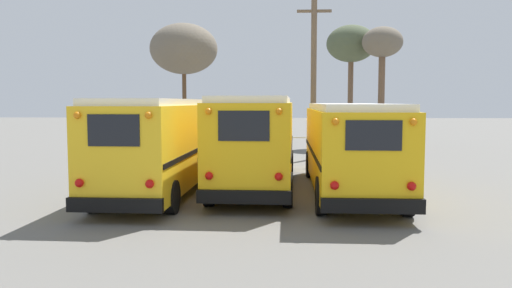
# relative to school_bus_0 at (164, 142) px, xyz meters

# --- Properties ---
(ground_plane) EXTENTS (160.00, 160.00, 0.00)m
(ground_plane) POSITION_rel_school_bus_0_xyz_m (3.15, 0.28, -1.71)
(ground_plane) COLOR #66635E
(school_bus_0) EXTENTS (2.68, 9.75, 3.16)m
(school_bus_0) POSITION_rel_school_bus_0_xyz_m (0.00, 0.00, 0.00)
(school_bus_0) COLOR yellow
(school_bus_0) RESTS_ON ground
(school_bus_1) EXTENTS (2.80, 9.56, 3.24)m
(school_bus_1) POSITION_rel_school_bus_0_xyz_m (3.15, 0.95, 0.05)
(school_bus_1) COLOR yellow
(school_bus_1) RESTS_ON ground
(school_bus_2) EXTENTS (2.67, 9.66, 3.01)m
(school_bus_2) POSITION_rel_school_bus_0_xyz_m (6.29, 0.00, -0.06)
(school_bus_2) COLOR yellow
(school_bus_2) RESTS_ON ground
(utility_pole) EXTENTS (1.80, 0.30, 8.86)m
(utility_pole) POSITION_rel_school_bus_0_xyz_m (5.71, 9.79, 2.86)
(utility_pole) COLOR brown
(utility_pole) RESTS_ON ground
(bare_tree_0) EXTENTS (3.34, 3.34, 8.27)m
(bare_tree_0) POSITION_rel_school_bus_0_xyz_m (8.74, 17.73, 5.20)
(bare_tree_0) COLOR brown
(bare_tree_0) RESTS_ON ground
(bare_tree_1) EXTENTS (2.56, 2.56, 7.82)m
(bare_tree_1) POSITION_rel_school_bus_0_xyz_m (10.40, 15.51, 4.85)
(bare_tree_1) COLOR brown
(bare_tree_1) RESTS_ON ground
(bare_tree_2) EXTENTS (4.11, 4.11, 7.84)m
(bare_tree_2) POSITION_rel_school_bus_0_xyz_m (-1.94, 13.69, 4.57)
(bare_tree_2) COLOR brown
(bare_tree_2) RESTS_ON ground
(fence_line) EXTENTS (14.35, 0.06, 1.42)m
(fence_line) POSITION_rel_school_bus_0_xyz_m (3.15, 6.56, -0.73)
(fence_line) COLOR #939399
(fence_line) RESTS_ON ground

